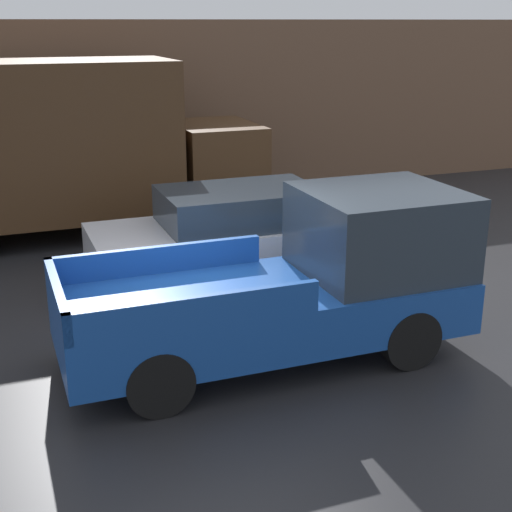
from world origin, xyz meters
name	(u,v)px	position (x,y,z in m)	size (l,w,h in m)	color
ground_plane	(211,352)	(0.00, 0.00, 0.00)	(60.00, 60.00, 0.00)	#232326
building_wall	(97,114)	(0.00, 8.66, 2.07)	(28.00, 0.15, 4.15)	brown
pickup_truck	(303,282)	(1.11, -0.39, 0.96)	(5.09, 1.99, 2.07)	#194799
car	(235,234)	(1.18, 2.46, 0.80)	(4.57, 1.89, 1.55)	silver
delivery_truck	(54,146)	(-1.21, 6.23, 1.80)	(7.45, 2.40, 3.41)	#472D19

